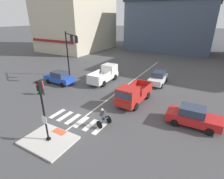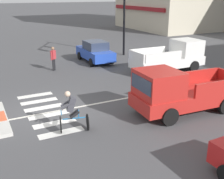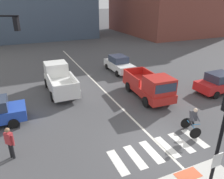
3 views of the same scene
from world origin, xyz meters
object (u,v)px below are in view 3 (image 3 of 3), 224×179
object	(u,v)px
car_red_cross_right	(220,83)
pickup_truck_white_westbound_far	(59,79)
car_white_eastbound_far	(119,64)
signal_pole	(221,136)
cyclist	(192,120)
pedestrian_at_curb_left	(9,141)
pickup_truck_red_eastbound_mid	(150,87)

from	to	relation	value
car_red_cross_right	pickup_truck_white_westbound_far	bearing A→B (deg)	154.61
car_white_eastbound_far	pickup_truck_white_westbound_far	world-z (taller)	pickup_truck_white_westbound_far
signal_pole	pickup_truck_white_westbound_far	world-z (taller)	signal_pole
car_white_eastbound_far	cyclist	bearing A→B (deg)	-95.33
car_red_cross_right	cyclist	xyz separation A→B (m)	(-6.23, -3.68, 0.06)
pickup_truck_white_westbound_far	cyclist	bearing A→B (deg)	-59.22
pickup_truck_white_westbound_far	cyclist	world-z (taller)	pickup_truck_white_westbound_far
pickup_truck_white_westbound_far	car_red_cross_right	bearing A→B (deg)	-25.39
cyclist	pedestrian_at_curb_left	xyz separation A→B (m)	(-9.23, 1.86, 0.11)
signal_pole	pedestrian_at_curb_left	size ratio (longest dim) A/B	2.66
car_red_cross_right	pickup_truck_red_eastbound_mid	size ratio (longest dim) A/B	0.80
car_red_cross_right	cyclist	distance (m)	7.24
cyclist	pedestrian_at_curb_left	world-z (taller)	cyclist
signal_pole	pickup_truck_red_eastbound_mid	size ratio (longest dim) A/B	0.86
pickup_truck_white_westbound_far	cyclist	distance (m)	10.78
pickup_truck_white_westbound_far	pickup_truck_red_eastbound_mid	bearing A→B (deg)	-36.48
signal_pole	cyclist	distance (m)	4.74
car_white_eastbound_far	cyclist	size ratio (longest dim) A/B	2.46
signal_pole	pickup_truck_white_westbound_far	size ratio (longest dim) A/B	0.87
pickup_truck_red_eastbound_mid	pickup_truck_white_westbound_far	bearing A→B (deg)	143.52
pickup_truck_red_eastbound_mid	cyclist	size ratio (longest dim) A/B	3.10
signal_pole	car_red_cross_right	world-z (taller)	signal_pole
signal_pole	car_white_eastbound_far	distance (m)	15.88
signal_pole	pickup_truck_red_eastbound_mid	distance (m)	9.09
signal_pole	car_white_eastbound_far	world-z (taller)	signal_pole
pickup_truck_white_westbound_far	car_white_eastbound_far	bearing A→B (deg)	20.93
pedestrian_at_curb_left	pickup_truck_red_eastbound_mid	bearing A→B (deg)	17.35
car_white_eastbound_far	pickup_truck_white_westbound_far	bearing A→B (deg)	-159.07
signal_pole	pedestrian_at_curb_left	xyz separation A→B (m)	(-6.81, 5.42, -1.85)
pickup_truck_red_eastbound_mid	car_white_eastbound_far	bearing A→B (deg)	84.38
signal_pole	pedestrian_at_curb_left	bearing A→B (deg)	141.47
car_white_eastbound_far	pedestrian_at_curb_left	xyz separation A→B (m)	(-10.33, -9.93, 0.17)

